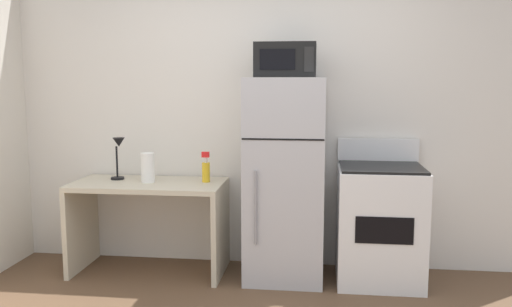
{
  "coord_description": "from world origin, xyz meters",
  "views": [
    {
      "loc": [
        0.44,
        -2.75,
        1.57
      ],
      "look_at": [
        -0.03,
        1.1,
        1.03
      ],
      "focal_mm": 37.04,
      "sensor_mm": 36.0,
      "label": 1
    }
  ],
  "objects_px": {
    "paper_towel_roll": "(148,168)",
    "refrigerator": "(285,179)",
    "oven_range": "(380,223)",
    "desk": "(149,209)",
    "desk_lamp": "(118,151)",
    "microwave": "(286,60)",
    "spray_bottle": "(206,170)"
  },
  "relations": [
    {
      "from": "desk",
      "to": "paper_towel_roll",
      "type": "xyz_separation_m",
      "value": [
        -0.0,
        -0.0,
        0.34
      ]
    },
    {
      "from": "desk",
      "to": "spray_bottle",
      "type": "xyz_separation_m",
      "value": [
        0.46,
        0.06,
        0.32
      ]
    },
    {
      "from": "refrigerator",
      "to": "microwave",
      "type": "height_order",
      "value": "microwave"
    },
    {
      "from": "desk_lamp",
      "to": "paper_towel_roll",
      "type": "distance_m",
      "value": 0.31
    },
    {
      "from": "paper_towel_roll",
      "to": "oven_range",
      "type": "distance_m",
      "value": 1.9
    },
    {
      "from": "refrigerator",
      "to": "oven_range",
      "type": "relative_size",
      "value": 1.45
    },
    {
      "from": "spray_bottle",
      "to": "refrigerator",
      "type": "xyz_separation_m",
      "value": [
        0.65,
        -0.06,
        -0.05
      ]
    },
    {
      "from": "microwave",
      "to": "oven_range",
      "type": "bearing_deg",
      "value": 1.54
    },
    {
      "from": "paper_towel_roll",
      "to": "refrigerator",
      "type": "xyz_separation_m",
      "value": [
        1.11,
        0.01,
        -0.07
      ]
    },
    {
      "from": "paper_towel_roll",
      "to": "refrigerator",
      "type": "relative_size",
      "value": 0.15
    },
    {
      "from": "microwave",
      "to": "refrigerator",
      "type": "bearing_deg",
      "value": 90.33
    },
    {
      "from": "spray_bottle",
      "to": "microwave",
      "type": "distance_m",
      "value": 1.09
    },
    {
      "from": "desk_lamp",
      "to": "refrigerator",
      "type": "height_order",
      "value": "refrigerator"
    },
    {
      "from": "microwave",
      "to": "desk",
      "type": "bearing_deg",
      "value": 179.22
    },
    {
      "from": "desk_lamp",
      "to": "oven_range",
      "type": "height_order",
      "value": "desk_lamp"
    },
    {
      "from": "desk",
      "to": "paper_towel_roll",
      "type": "relative_size",
      "value": 5.11
    },
    {
      "from": "microwave",
      "to": "oven_range",
      "type": "relative_size",
      "value": 0.42
    },
    {
      "from": "desk_lamp",
      "to": "microwave",
      "type": "height_order",
      "value": "microwave"
    },
    {
      "from": "desk",
      "to": "microwave",
      "type": "xyz_separation_m",
      "value": [
        1.11,
        -0.02,
        1.19
      ]
    },
    {
      "from": "oven_range",
      "to": "microwave",
      "type": "bearing_deg",
      "value": -178.46
    },
    {
      "from": "spray_bottle",
      "to": "desk",
      "type": "bearing_deg",
      "value": -172.39
    },
    {
      "from": "desk",
      "to": "desk_lamp",
      "type": "distance_m",
      "value": 0.54
    },
    {
      "from": "desk_lamp",
      "to": "paper_towel_roll",
      "type": "bearing_deg",
      "value": -15.98
    },
    {
      "from": "paper_towel_roll",
      "to": "microwave",
      "type": "height_order",
      "value": "microwave"
    },
    {
      "from": "refrigerator",
      "to": "microwave",
      "type": "bearing_deg",
      "value": -89.67
    },
    {
      "from": "oven_range",
      "to": "paper_towel_roll",
      "type": "bearing_deg",
      "value": -179.78
    },
    {
      "from": "spray_bottle",
      "to": "microwave",
      "type": "xyz_separation_m",
      "value": [
        0.65,
        -0.08,
        0.87
      ]
    },
    {
      "from": "paper_towel_roll",
      "to": "microwave",
      "type": "relative_size",
      "value": 0.52
    },
    {
      "from": "paper_towel_roll",
      "to": "microwave",
      "type": "xyz_separation_m",
      "value": [
        1.11,
        -0.01,
        0.85
      ]
    },
    {
      "from": "paper_towel_roll",
      "to": "oven_range",
      "type": "bearing_deg",
      "value": 0.22
    },
    {
      "from": "desk",
      "to": "desk_lamp",
      "type": "relative_size",
      "value": 3.48
    },
    {
      "from": "desk_lamp",
      "to": "spray_bottle",
      "type": "relative_size",
      "value": 1.42
    }
  ]
}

